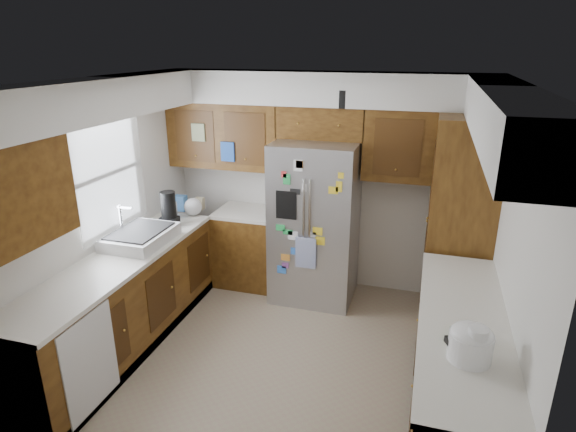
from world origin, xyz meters
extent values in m
plane|color=gray|center=(0.00, 0.00, 0.00)|extent=(3.60, 3.60, 0.00)
cube|color=silver|center=(0.00, 1.60, 1.25)|extent=(3.60, 0.04, 2.50)
cube|color=silver|center=(-1.80, 0.00, 1.25)|extent=(0.04, 3.20, 2.50)
cube|color=silver|center=(1.80, 0.00, 1.25)|extent=(0.04, 3.20, 2.50)
cube|color=silver|center=(0.00, -1.60, 1.25)|extent=(3.60, 0.04, 2.50)
cube|color=white|center=(0.00, 0.00, 2.51)|extent=(3.60, 3.20, 0.02)
cube|color=silver|center=(0.00, 1.41, 2.33)|extent=(3.60, 0.38, 0.35)
cube|color=silver|center=(-1.61, 0.00, 2.33)|extent=(0.38, 3.20, 0.35)
cube|color=silver|center=(1.61, 0.00, 2.33)|extent=(0.38, 3.20, 0.35)
cube|color=#3E210B|center=(-1.14, 1.43, 1.77)|extent=(1.33, 0.34, 0.75)
cube|color=#3E210B|center=(1.14, 1.43, 1.77)|extent=(1.33, 0.34, 0.75)
cube|color=#3E210B|center=(-1.63, -1.15, 1.77)|extent=(0.34, 0.85, 0.75)
cube|color=white|center=(-1.79, 0.10, 1.60)|extent=(0.02, 0.90, 1.05)
cube|color=white|center=(-1.75, 0.10, 1.60)|extent=(0.01, 1.02, 1.15)
cube|color=#1D4CAC|center=(-1.03, 1.24, 1.62)|extent=(0.16, 0.02, 0.22)
cube|color=beige|center=(-1.39, 1.24, 1.82)|extent=(0.16, 0.02, 0.20)
cube|color=#3E210B|center=(-1.50, -0.30, 0.44)|extent=(0.60, 2.60, 0.88)
cube|color=#3E210B|center=(-0.83, 1.30, 0.44)|extent=(0.75, 0.60, 0.88)
cube|color=silver|center=(-1.50, -0.30, 0.90)|extent=(0.63, 2.60, 0.04)
cube|color=silver|center=(-0.83, 1.30, 0.90)|extent=(0.75, 0.60, 0.04)
cube|color=black|center=(-1.50, -0.30, 0.05)|extent=(0.60, 2.60, 0.10)
cube|color=silver|center=(-1.19, -1.15, 0.46)|extent=(0.01, 0.58, 0.80)
cube|color=#3E210B|center=(1.50, -0.47, 0.44)|extent=(0.60, 2.25, 0.88)
cube|color=silver|center=(1.50, -0.47, 0.90)|extent=(0.63, 2.25, 0.04)
cube|color=black|center=(1.50, -0.47, 0.05)|extent=(0.60, 2.25, 0.10)
cube|color=#3E210B|center=(1.50, 1.15, 1.07)|extent=(0.60, 0.90, 2.15)
cube|color=#99989D|center=(0.00, 1.21, 0.90)|extent=(0.90, 0.75, 1.80)
cylinder|color=silver|center=(-0.03, 0.82, 1.05)|extent=(0.02, 0.02, 0.90)
cylinder|color=silver|center=(0.03, 0.82, 1.05)|extent=(0.02, 0.02, 0.90)
cube|color=black|center=(-0.22, 0.83, 1.20)|extent=(0.22, 0.01, 0.30)
cube|color=white|center=(0.00, 0.80, 0.70)|extent=(0.22, 0.01, 0.34)
cube|color=green|center=(-0.06, 0.82, 0.73)|extent=(0.07, 0.00, 0.08)
cube|color=white|center=(-0.10, 0.82, 1.63)|extent=(0.09, 0.00, 0.12)
cube|color=green|center=(-0.21, 0.82, 1.48)|extent=(0.07, 0.00, 0.11)
cube|color=blue|center=(-0.27, 0.82, 0.46)|extent=(0.10, 0.00, 0.09)
cube|color=white|center=(-0.03, 0.82, 1.40)|extent=(0.05, 0.00, 0.08)
cube|color=yellow|center=(0.27, 0.82, 1.40)|extent=(0.10, 0.00, 0.08)
cube|color=yellow|center=(0.32, 0.82, 1.44)|extent=(0.06, 0.00, 0.11)
cube|color=yellow|center=(0.34, 0.82, 1.56)|extent=(0.06, 0.00, 0.06)
cube|color=black|center=(-0.13, 0.82, 1.35)|extent=(0.11, 0.00, 0.06)
cube|color=green|center=(-0.20, 0.82, 0.90)|extent=(0.11, 0.00, 0.05)
cube|color=blue|center=(-0.14, 0.82, 0.69)|extent=(0.07, 0.00, 0.08)
cube|color=white|center=(-0.15, 0.82, 0.87)|extent=(0.11, 0.00, 0.10)
cube|color=red|center=(-0.25, 0.82, 1.53)|extent=(0.06, 0.00, 0.07)
cube|color=green|center=(-0.28, 0.82, 0.94)|extent=(0.10, 0.00, 0.07)
cube|color=orange|center=(-0.08, 0.82, 1.64)|extent=(0.07, 0.00, 0.08)
cube|color=yellow|center=(0.14, 0.82, 0.85)|extent=(0.10, 0.00, 0.09)
cube|color=#8C4C99|center=(-0.23, 0.82, 0.51)|extent=(0.07, 0.00, 0.06)
cube|color=orange|center=(-0.23, 0.82, 0.61)|extent=(0.10, 0.00, 0.08)
cube|color=white|center=(0.06, 0.82, 0.90)|extent=(0.09, 0.00, 0.06)
cube|color=yellow|center=(0.12, 0.82, 0.95)|extent=(0.10, 0.00, 0.08)
cube|color=#3E210B|center=(0.00, 1.43, 1.98)|extent=(0.96, 0.34, 0.35)
sphere|color=#102EBA|center=(-0.38, 1.35, 2.27)|extent=(0.25, 0.25, 0.25)
cylinder|color=black|center=(0.25, 1.37, 2.24)|extent=(0.31, 0.31, 0.18)
ellipsoid|color=#333338|center=(0.25, 1.37, 2.33)|extent=(0.29, 0.29, 0.13)
cube|color=silver|center=(-1.50, 0.10, 0.98)|extent=(0.52, 0.70, 0.12)
cube|color=black|center=(-1.50, 0.10, 1.04)|extent=(0.44, 0.60, 0.02)
cylinder|color=silver|center=(-1.70, 0.10, 1.14)|extent=(0.02, 0.02, 0.30)
cylinder|color=silver|center=(-1.64, 0.10, 1.27)|extent=(0.16, 0.02, 0.02)
cube|color=yellow|center=(-1.36, -0.16, 0.94)|extent=(0.10, 0.18, 0.04)
cube|color=black|center=(-1.46, 0.60, 0.97)|extent=(0.18, 0.14, 0.10)
cylinder|color=black|center=(-1.46, 0.60, 1.16)|extent=(0.16, 0.16, 0.28)
cylinder|color=#99989D|center=(-1.54, 0.78, 1.02)|extent=(0.14, 0.14, 0.20)
sphere|color=silver|center=(-1.38, 0.98, 1.02)|extent=(0.20, 0.20, 0.20)
cube|color=#3F72B2|center=(-1.60, 1.09, 1.01)|extent=(0.14, 0.10, 0.18)
cube|color=#BFB28C|center=(-1.40, 1.20, 0.99)|extent=(0.10, 0.08, 0.14)
cylinder|color=silver|center=(-1.54, 0.41, 0.98)|extent=(0.08, 0.08, 0.11)
cylinder|color=white|center=(1.50, -0.94, 1.01)|extent=(0.27, 0.27, 0.18)
ellipsoid|color=white|center=(1.50, -0.94, 1.10)|extent=(0.26, 0.26, 0.12)
cube|color=black|center=(1.37, -0.94, 1.03)|extent=(0.04, 0.06, 0.04)
cylinder|color=white|center=(1.53, -1.01, 1.05)|extent=(0.12, 0.12, 0.26)
camera|label=1|loc=(1.14, -3.68, 2.77)|focal=30.00mm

